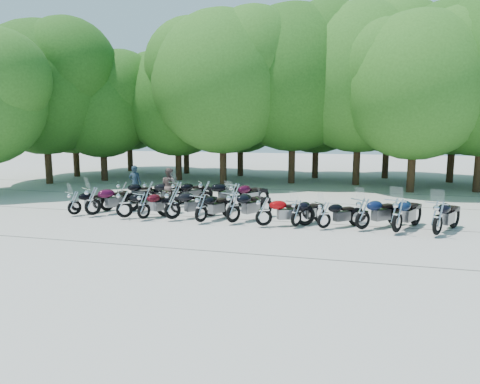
% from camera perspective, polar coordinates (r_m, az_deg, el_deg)
% --- Properties ---
extents(ground, '(90.00, 90.00, 0.00)m').
position_cam_1_polar(ground, '(15.66, -1.35, -4.79)').
color(ground, '#A6A196').
rests_on(ground, ground).
extents(tree_0, '(7.50, 7.50, 9.21)m').
position_cam_1_polar(tree_0, '(33.89, -21.38, 11.15)').
color(tree_0, '#3A2614').
rests_on(tree_0, ground).
extents(tree_1, '(6.97, 6.97, 8.55)m').
position_cam_1_polar(tree_1, '(30.56, -18.01, 10.92)').
color(tree_1, '#3A2614').
rests_on(tree_1, ground).
extents(tree_2, '(7.31, 7.31, 8.97)m').
position_cam_1_polar(tree_2, '(29.81, -8.36, 11.79)').
color(tree_2, '#3A2614').
rests_on(tree_2, ground).
extents(tree_3, '(8.70, 8.70, 10.67)m').
position_cam_1_polar(tree_3, '(27.15, -2.33, 14.32)').
color(tree_3, '#3A2614').
rests_on(tree_3, ground).
extents(tree_4, '(9.13, 9.13, 11.20)m').
position_cam_1_polar(tree_4, '(28.15, 7.11, 14.71)').
color(tree_4, '#3A2614').
rests_on(tree_4, ground).
extents(tree_5, '(9.04, 9.04, 11.10)m').
position_cam_1_polar(tree_5, '(28.03, 15.70, 14.36)').
color(tree_5, '#3A2614').
rests_on(tree_5, ground).
extents(tree_6, '(8.00, 8.00, 9.82)m').
position_cam_1_polar(tree_6, '(25.81, 22.45, 12.85)').
color(tree_6, '#3A2614').
rests_on(tree_6, ground).
extents(tree_9, '(7.59, 7.59, 9.32)m').
position_cam_1_polar(tree_9, '(36.81, -14.70, 11.31)').
color(tree_9, '#3A2614').
rests_on(tree_9, ground).
extents(tree_10, '(7.78, 7.78, 9.55)m').
position_cam_1_polar(tree_10, '(34.04, -7.31, 11.99)').
color(tree_10, '#3A2614').
rests_on(tree_10, ground).
extents(tree_11, '(7.56, 7.56, 9.28)m').
position_cam_1_polar(tree_11, '(32.13, 0.04, 11.98)').
color(tree_11, '#3A2614').
rests_on(tree_11, ground).
extents(tree_12, '(7.88, 7.88, 9.67)m').
position_cam_1_polar(tree_12, '(31.29, 10.22, 12.35)').
color(tree_12, '#3A2614').
rests_on(tree_12, ground).
extents(tree_13, '(8.31, 8.31, 10.20)m').
position_cam_1_polar(tree_13, '(32.34, 19.25, 12.44)').
color(tree_13, '#3A2614').
rests_on(tree_13, ground).
extents(tree_14, '(8.02, 8.02, 9.84)m').
position_cam_1_polar(tree_14, '(31.53, 26.84, 11.73)').
color(tree_14, '#3A2614').
rests_on(tree_14, ground).
extents(tree_17, '(8.31, 8.31, 10.20)m').
position_cam_1_polar(tree_17, '(30.31, -24.74, 12.43)').
color(tree_17, '#3A2614').
rests_on(tree_17, ground).
extents(motorcycle_0, '(1.54, 2.12, 1.17)m').
position_cam_1_polar(motorcycle_0, '(18.85, -21.23, -1.27)').
color(motorcycle_0, black).
rests_on(motorcycle_0, ground).
extents(motorcycle_1, '(1.99, 2.44, 1.38)m').
position_cam_1_polar(motorcycle_1, '(18.42, -19.05, -1.03)').
color(motorcycle_1, '#3D0822').
rests_on(motorcycle_1, ground).
extents(motorcycle_2, '(2.30, 1.80, 1.29)m').
position_cam_1_polar(motorcycle_2, '(17.57, -15.18, -1.46)').
color(motorcycle_2, black).
rests_on(motorcycle_2, ground).
extents(motorcycle_3, '(1.46, 2.31, 1.25)m').
position_cam_1_polar(motorcycle_3, '(17.15, -12.73, -1.68)').
color(motorcycle_3, '#3D0810').
rests_on(motorcycle_3, ground).
extents(motorcycle_4, '(2.18, 2.29, 1.37)m').
position_cam_1_polar(motorcycle_4, '(16.85, -9.01, -1.55)').
color(motorcycle_4, black).
rests_on(motorcycle_4, ground).
extents(motorcycle_5, '(1.53, 2.32, 1.27)m').
position_cam_1_polar(motorcycle_5, '(16.23, -5.22, -2.06)').
color(motorcycle_5, black).
rests_on(motorcycle_5, ground).
extents(motorcycle_6, '(1.92, 2.51, 1.40)m').
position_cam_1_polar(motorcycle_6, '(16.05, -0.92, -1.90)').
color(motorcycle_6, black).
rests_on(motorcycle_6, ground).
extents(motorcycle_7, '(2.30, 1.57, 1.26)m').
position_cam_1_polar(motorcycle_7, '(15.58, 3.20, -2.50)').
color(motorcycle_7, '#960508').
rests_on(motorcycle_7, ground).
extents(motorcycle_8, '(1.55, 2.08, 1.15)m').
position_cam_1_polar(motorcycle_8, '(15.66, 7.52, -2.70)').
color(motorcycle_8, black).
rests_on(motorcycle_8, ground).
extents(motorcycle_9, '(1.95, 1.77, 1.15)m').
position_cam_1_polar(motorcycle_9, '(15.52, 11.16, -2.91)').
color(motorcycle_9, black).
rests_on(motorcycle_9, ground).
extents(motorcycle_10, '(2.18, 2.15, 1.33)m').
position_cam_1_polar(motorcycle_10, '(15.64, 16.07, -2.66)').
color(motorcycle_10, '#0D183B').
rests_on(motorcycle_10, ground).
extents(motorcycle_11, '(1.81, 2.56, 1.41)m').
position_cam_1_polar(motorcycle_11, '(15.51, 20.27, -2.81)').
color(motorcycle_11, '#0D1E3D').
rests_on(motorcycle_11, ground).
extents(motorcycle_12, '(1.82, 2.48, 1.37)m').
position_cam_1_polar(motorcycle_12, '(15.66, 24.89, -3.04)').
color(motorcycle_12, black).
rests_on(motorcycle_12, ground).
extents(motorcycle_13, '(2.26, 1.60, 1.24)m').
position_cam_1_polar(motorcycle_13, '(20.81, -15.32, 0.01)').
color(motorcycle_13, black).
rests_on(motorcycle_13, ground).
extents(motorcycle_14, '(2.27, 1.96, 1.31)m').
position_cam_1_polar(motorcycle_14, '(20.30, -11.97, 0.01)').
color(motorcycle_14, black).
rests_on(motorcycle_14, ground).
extents(motorcycle_15, '(1.86, 2.40, 1.34)m').
position_cam_1_polar(motorcycle_15, '(19.74, -8.37, -0.08)').
color(motorcycle_15, black).
rests_on(motorcycle_15, ground).
extents(motorcycle_16, '(2.56, 1.88, 1.42)m').
position_cam_1_polar(motorcycle_16, '(19.26, -4.61, -0.13)').
color(motorcycle_16, black).
rests_on(motorcycle_16, ground).
extents(motorcycle_17, '(1.93, 2.44, 1.37)m').
position_cam_1_polar(motorcycle_17, '(18.71, -0.68, -0.43)').
color(motorcycle_17, '#33071B').
rests_on(motorcycle_17, ground).
extents(rider_0, '(0.67, 0.46, 1.77)m').
position_cam_1_polar(rider_0, '(21.86, -13.82, 1.17)').
color(rider_0, '#1A2A37').
rests_on(rider_0, ground).
extents(rider_1, '(1.05, 0.96, 1.75)m').
position_cam_1_polar(rider_1, '(20.40, -9.40, 0.76)').
color(rider_1, brown).
rests_on(rider_1, ground).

